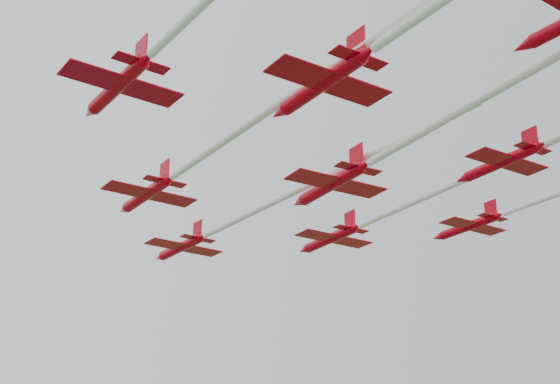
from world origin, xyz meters
TOP-DOWN VIEW (x-y plane):
  - jet_lead at (-1.78, 6.60)m, footprint 9.57×53.99m
  - jet_row2_left at (-12.68, -5.47)m, footprint 9.73×54.28m
  - jet_row2_right at (8.13, -15.69)m, footprint 9.21×69.04m
  - jet_row3_left at (-23.84, -20.76)m, footprint 9.61×46.53m
  - jet_row3_mid at (-2.79, -22.88)m, footprint 9.95×54.21m

SIDE VIEW (x-z plane):
  - jet_row3_mid at x=-2.79m, z-range 46.26..49.19m
  - jet_row2_right at x=8.13m, z-range 46.65..49.39m
  - jet_lead at x=-1.78m, z-range 47.65..50.51m
  - jet_row2_left at x=-12.68m, z-range 48.42..51.35m
  - jet_row3_left at x=-23.84m, z-range 49.48..52.37m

